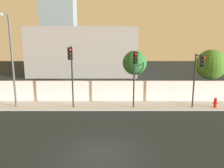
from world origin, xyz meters
The scene contains 11 objects.
ground_plane centered at (0.00, 0.00, 0.00)m, with size 80.00×80.00×0.00m, color black.
sidewalk centered at (0.00, 8.20, 0.07)m, with size 36.00×2.40×0.15m, color #B1B1B1.
perimeter_wall centered at (0.00, 9.49, 1.05)m, with size 36.00×0.18×1.80m, color white.
traffic_light_left centered at (7.23, 6.97, 3.34)m, with size 0.44×1.28×4.36m.
traffic_light_center centered at (-2.55, 6.74, 3.78)m, with size 0.40×1.80×4.97m.
traffic_light_right centered at (2.29, 7.10, 3.48)m, with size 0.34×1.07×4.59m.
street_lamp_curbside centered at (-7.37, 7.45, 4.51)m, with size 0.62×2.30×7.37m.
fire_hydrant centered at (8.96, 7.47, 0.59)m, with size 0.44×0.26×0.82m.
roadside_tree_leftmost centered at (2.59, 10.32, 3.43)m, with size 2.19×2.19×4.55m.
roadside_tree_midleft centered at (9.53, 10.32, 3.28)m, with size 2.73×2.73×4.65m.
low_building_distant centered at (-3.61, 23.49, 3.44)m, with size 15.14×6.00×6.88m, color #9B9B9B.
Camera 1 is at (0.54, -11.34, 6.24)m, focal length 38.63 mm.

